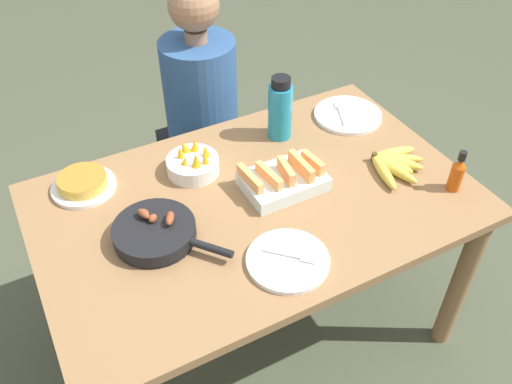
{
  "coord_description": "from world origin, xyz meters",
  "views": [
    {
      "loc": [
        -0.62,
        -1.17,
        1.95
      ],
      "look_at": [
        0.0,
        0.0,
        0.77
      ],
      "focal_mm": 38.0,
      "sensor_mm": 36.0,
      "label": 1
    }
  ],
  "objects_px": {
    "frittata_plate_center": "(83,183)",
    "empty_plate_near_front": "(348,115)",
    "melon_tray": "(284,179)",
    "hot_sauce_bottle": "(457,173)",
    "banana_bunch": "(393,163)",
    "empty_plate_far_left": "(288,260)",
    "person_figure": "(204,133)",
    "skillet": "(156,232)",
    "water_bottle": "(280,109)",
    "fruit_bowl_mango": "(193,163)"
  },
  "relations": [
    {
      "from": "frittata_plate_center",
      "to": "empty_plate_near_front",
      "type": "xyz_separation_m",
      "value": [
        1.04,
        -0.06,
        -0.01
      ]
    },
    {
      "from": "hot_sauce_bottle",
      "to": "person_figure",
      "type": "bearing_deg",
      "value": 116.34
    },
    {
      "from": "skillet",
      "to": "banana_bunch",
      "type": "bearing_deg",
      "value": 46.4
    },
    {
      "from": "melon_tray",
      "to": "water_bottle",
      "type": "xyz_separation_m",
      "value": [
        0.14,
        0.27,
        0.08
      ]
    },
    {
      "from": "empty_plate_near_front",
      "to": "person_figure",
      "type": "height_order",
      "value": "person_figure"
    },
    {
      "from": "fruit_bowl_mango",
      "to": "water_bottle",
      "type": "height_order",
      "value": "water_bottle"
    },
    {
      "from": "skillet",
      "to": "person_figure",
      "type": "distance_m",
      "value": 0.92
    },
    {
      "from": "melon_tray",
      "to": "person_figure",
      "type": "bearing_deg",
      "value": 89.39
    },
    {
      "from": "frittata_plate_center",
      "to": "person_figure",
      "type": "relative_size",
      "value": 0.18
    },
    {
      "from": "frittata_plate_center",
      "to": "fruit_bowl_mango",
      "type": "distance_m",
      "value": 0.37
    },
    {
      "from": "fruit_bowl_mango",
      "to": "empty_plate_far_left",
      "type": "bearing_deg",
      "value": -81.28
    },
    {
      "from": "empty_plate_far_left",
      "to": "melon_tray",
      "type": "bearing_deg",
      "value": 62.17
    },
    {
      "from": "empty_plate_far_left",
      "to": "water_bottle",
      "type": "bearing_deg",
      "value": 62.46
    },
    {
      "from": "fruit_bowl_mango",
      "to": "water_bottle",
      "type": "distance_m",
      "value": 0.38
    },
    {
      "from": "empty_plate_near_front",
      "to": "melon_tray",
      "type": "bearing_deg",
      "value": -150.62
    },
    {
      "from": "person_figure",
      "to": "banana_bunch",
      "type": "bearing_deg",
      "value": -64.59
    },
    {
      "from": "fruit_bowl_mango",
      "to": "person_figure",
      "type": "xyz_separation_m",
      "value": [
        0.24,
        0.5,
        -0.27
      ]
    },
    {
      "from": "banana_bunch",
      "to": "empty_plate_near_front",
      "type": "xyz_separation_m",
      "value": [
        0.05,
        0.34,
        -0.01
      ]
    },
    {
      "from": "banana_bunch",
      "to": "water_bottle",
      "type": "bearing_deg",
      "value": 125.74
    },
    {
      "from": "melon_tray",
      "to": "fruit_bowl_mango",
      "type": "height_order",
      "value": "fruit_bowl_mango"
    },
    {
      "from": "banana_bunch",
      "to": "water_bottle",
      "type": "xyz_separation_m",
      "value": [
        -0.26,
        0.36,
        0.1
      ]
    },
    {
      "from": "empty_plate_far_left",
      "to": "hot_sauce_bottle",
      "type": "relative_size",
      "value": 1.59
    },
    {
      "from": "frittata_plate_center",
      "to": "person_figure",
      "type": "distance_m",
      "value": 0.78
    },
    {
      "from": "banana_bunch",
      "to": "empty_plate_far_left",
      "type": "height_order",
      "value": "banana_bunch"
    },
    {
      "from": "hot_sauce_bottle",
      "to": "empty_plate_far_left",
      "type": "bearing_deg",
      "value": -178.15
    },
    {
      "from": "frittata_plate_center",
      "to": "fruit_bowl_mango",
      "type": "height_order",
      "value": "fruit_bowl_mango"
    },
    {
      "from": "melon_tray",
      "to": "fruit_bowl_mango",
      "type": "bearing_deg",
      "value": 137.06
    },
    {
      "from": "skillet",
      "to": "fruit_bowl_mango",
      "type": "distance_m",
      "value": 0.33
    },
    {
      "from": "empty_plate_far_left",
      "to": "water_bottle",
      "type": "distance_m",
      "value": 0.64
    },
    {
      "from": "banana_bunch",
      "to": "skillet",
      "type": "bearing_deg",
      "value": 175.77
    },
    {
      "from": "melon_tray",
      "to": "hot_sauce_bottle",
      "type": "xyz_separation_m",
      "value": [
        0.5,
        -0.28,
        0.03
      ]
    },
    {
      "from": "frittata_plate_center",
      "to": "banana_bunch",
      "type": "bearing_deg",
      "value": -21.87
    },
    {
      "from": "banana_bunch",
      "to": "hot_sauce_bottle",
      "type": "distance_m",
      "value": 0.22
    },
    {
      "from": "frittata_plate_center",
      "to": "hot_sauce_bottle",
      "type": "height_order",
      "value": "hot_sauce_bottle"
    },
    {
      "from": "frittata_plate_center",
      "to": "water_bottle",
      "type": "xyz_separation_m",
      "value": [
        0.74,
        -0.04,
        0.09
      ]
    },
    {
      "from": "skillet",
      "to": "empty_plate_near_front",
      "type": "relative_size",
      "value": 1.26
    },
    {
      "from": "frittata_plate_center",
      "to": "empty_plate_near_front",
      "type": "relative_size",
      "value": 0.81
    },
    {
      "from": "empty_plate_far_left",
      "to": "person_figure",
      "type": "xyz_separation_m",
      "value": [
        0.16,
        1.02,
        -0.24
      ]
    },
    {
      "from": "banana_bunch",
      "to": "empty_plate_far_left",
      "type": "relative_size",
      "value": 0.91
    },
    {
      "from": "empty_plate_far_left",
      "to": "hot_sauce_bottle",
      "type": "xyz_separation_m",
      "value": [
        0.66,
        0.02,
        0.06
      ]
    },
    {
      "from": "water_bottle",
      "to": "person_figure",
      "type": "distance_m",
      "value": 0.59
    },
    {
      "from": "hot_sauce_bottle",
      "to": "empty_plate_near_front",
      "type": "bearing_deg",
      "value": 96.77
    },
    {
      "from": "banana_bunch",
      "to": "frittata_plate_center",
      "type": "relative_size",
      "value": 1.04
    },
    {
      "from": "banana_bunch",
      "to": "empty_plate_near_front",
      "type": "distance_m",
      "value": 0.34
    },
    {
      "from": "melon_tray",
      "to": "skillet",
      "type": "bearing_deg",
      "value": -176.82
    },
    {
      "from": "melon_tray",
      "to": "empty_plate_far_left",
      "type": "relative_size",
      "value": 1.09
    },
    {
      "from": "skillet",
      "to": "empty_plate_near_front",
      "type": "bearing_deg",
      "value": 67.48
    },
    {
      "from": "banana_bunch",
      "to": "melon_tray",
      "type": "bearing_deg",
      "value": 167.24
    },
    {
      "from": "banana_bunch",
      "to": "empty_plate_far_left",
      "type": "bearing_deg",
      "value": -159.31
    },
    {
      "from": "fruit_bowl_mango",
      "to": "skillet",
      "type": "bearing_deg",
      "value": -132.81
    }
  ]
}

